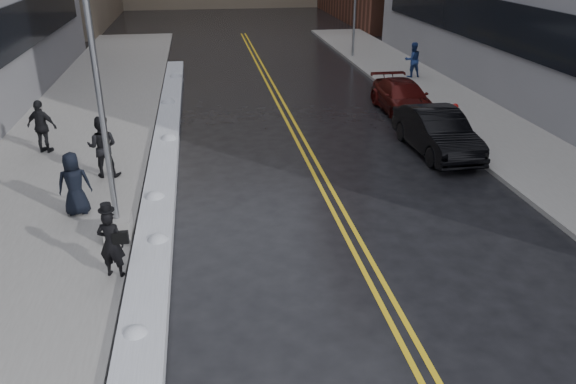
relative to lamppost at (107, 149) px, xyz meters
name	(u,v)px	position (x,y,z in m)	size (l,w,h in m)	color
ground	(261,277)	(3.30, -2.00, -2.53)	(160.00, 160.00, 0.00)	black
sidewalk_west	(77,141)	(-2.45, 8.00, -2.46)	(5.50, 50.00, 0.15)	gray
sidewalk_east	(476,122)	(13.30, 8.00, -2.46)	(4.00, 50.00, 0.15)	gray
lane_line_left	(292,132)	(5.65, 8.00, -2.53)	(0.12, 50.00, 0.01)	gold
lane_line_right	(300,132)	(5.95, 8.00, -2.53)	(0.12, 50.00, 0.01)	gold
snow_ridge	(165,153)	(0.85, 6.00, -2.36)	(0.90, 30.00, 0.34)	silver
lamppost	(107,149)	(0.00, 0.00, 0.00)	(0.65, 0.65, 7.62)	gray
fire_hydrant	(455,111)	(12.30, 8.00, -1.98)	(0.26, 0.26, 0.73)	maroon
traffic_signal	(355,2)	(11.80, 22.00, 0.87)	(0.16, 0.20, 6.00)	gray
pedestrian_fedora	(111,244)	(0.10, -1.64, -1.59)	(0.58, 0.38, 1.59)	black
pedestrian_b	(103,147)	(-0.87, 4.26, -1.42)	(0.93, 0.73, 1.92)	black
pedestrian_c	(74,184)	(-1.25, 1.66, -1.52)	(0.85, 0.55, 1.74)	black
pedestrian_d	(42,127)	(-3.23, 6.79, -1.46)	(1.08, 0.45, 1.84)	black
pedestrian_east	(413,60)	(13.39, 15.85, -1.48)	(0.88, 0.69, 1.81)	navy
car_black	(437,132)	(10.29, 5.03, -1.77)	(1.62, 4.65, 1.53)	black
car_maroon	(403,97)	(10.80, 9.97, -1.86)	(1.88, 4.63, 1.34)	#430C0A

